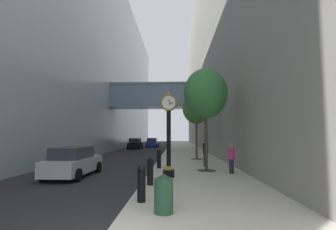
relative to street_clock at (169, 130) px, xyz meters
name	(u,v)px	position (x,y,z in m)	size (l,w,h in m)	color
ground_plane	(165,152)	(-1.15, 19.35, -2.51)	(110.00, 110.00, 0.00)	#262628
sidewalk_right	(184,150)	(1.52, 22.35, -2.44)	(5.34, 80.00, 0.14)	beige
building_block_left	(88,60)	(-12.80, 22.33, 10.91)	(21.86, 80.00, 26.93)	#93A8B7
building_block_right	(233,43)	(8.69, 22.35, 13.11)	(9.00, 80.00, 31.24)	gray
street_clock	(169,130)	(0.00, 0.00, 0.00)	(0.84, 0.55, 4.32)	black
bollard_nearest	(142,182)	(-0.72, -4.56, -1.76)	(0.28, 0.28, 1.16)	black
bollard_second	(150,170)	(-0.72, -1.98, -1.76)	(0.28, 0.28, 1.16)	black
bollard_fourth	(159,158)	(-0.72, 3.17, -1.76)	(0.28, 0.28, 1.16)	black
street_tree_near	(205,94)	(2.16, 2.15, 2.22)	(2.62, 2.62, 6.11)	#333335
street_tree_mid_near	(196,108)	(2.16, 8.94, 2.08)	(2.43, 2.43, 5.87)	#333335
trash_bin	(164,193)	(0.04, -5.63, -1.83)	(0.53, 0.53, 1.05)	#234C33
pedestrian_walking	(205,152)	(2.33, 4.03, -1.40)	(0.46, 0.46, 1.80)	#23232D
pedestrian_by_clock	(231,157)	(3.41, 1.20, -1.49)	(0.48, 0.48, 1.65)	#23232D
car_silver_near	(74,162)	(-5.17, 0.70, -1.73)	(1.98, 4.32, 1.60)	#B7BABF
car_black_mid	(135,144)	(-6.22, 26.39, -1.68)	(2.06, 4.21, 1.72)	black
car_blue_far	(152,143)	(-4.01, 32.15, -1.69)	(2.19, 4.42, 1.68)	navy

